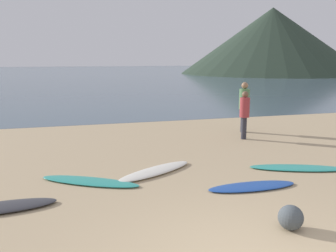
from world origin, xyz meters
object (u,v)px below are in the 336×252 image
Objects in this scene: surfboard_1 at (0,207)px; surfboard_4 at (252,186)px; surfboard_5 at (298,168)px; beach_rock_near at (291,218)px; surfboard_2 at (90,181)px; person_2 at (244,103)px; surfboard_3 at (155,171)px; person_0 at (245,111)px.

surfboard_1 reaches higher than surfboard_4.
surfboard_1 is 1.00× the size of surfboard_4.
beach_rock_near reaches higher than surfboard_5.
surfboard_4 is at bearing 9.94° from surfboard_2.
surfboard_4 is 1.07× the size of person_2.
surfboard_5 is at bearing -178.51° from person_2.
beach_rock_near is at bearing -28.73° from surfboard_1.
surfboard_5 is 1.28× the size of person_2.
surfboard_1 is at bearing -154.64° from surfboard_5.
surfboard_2 is 1.18× the size of surfboard_4.
surfboard_3 is (1.55, 0.28, 0.01)m from surfboard_2.
surfboard_1 is 1.93m from surfboard_2.
beach_rock_near is at bearing -98.80° from surfboard_4.
beach_rock_near is at bearing 142.88° from person_0.
surfboard_4 is 0.84× the size of surfboard_5.
surfboard_3 is 1.13× the size of surfboard_4.
surfboard_3 is 4.68m from person_0.
beach_rock_near reaches higher than surfboard_2.
surfboard_5 is 4.61m from person_2.
surfboard_1 is 0.84× the size of surfboard_5.
person_0 is at bearing 66.18° from surfboard_4.
surfboard_3 is at bearing -171.03° from surfboard_5.
surfboard_1 is 6.67m from surfboard_5.
surfboard_2 is 3.51m from surfboard_4.
beach_rock_near is (-2.04, -2.68, 0.17)m from surfboard_5.
surfboard_4 is (4.92, -0.22, -0.02)m from surfboard_1.
surfboard_2 is at bearing 136.50° from person_2.
surfboard_5 is at bearing 26.24° from surfboard_2.
person_2 reaches higher than beach_rock_near.
person_0 is (1.99, 4.22, 0.92)m from surfboard_4.
person_2 reaches higher than surfboard_2.
person_2 is at bearing 29.54° from surfboard_1.
surfboard_3 is at bearing 17.47° from surfboard_1.
person_2 is at bearing 68.22° from beach_rock_near.
surfboard_1 is 0.89× the size of surfboard_3.
surfboard_1 is at bearing 103.89° from person_0.
person_2 is (4.24, 3.75, 1.03)m from surfboard_3.
person_2 is 4.56× the size of beach_rock_near.
surfboard_2 is 1.57m from surfboard_3.
beach_rock_near reaches higher than surfboard_4.
surfboard_5 is at bearing 0.75° from surfboard_1.
surfboard_1 is 0.85× the size of surfboard_2.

